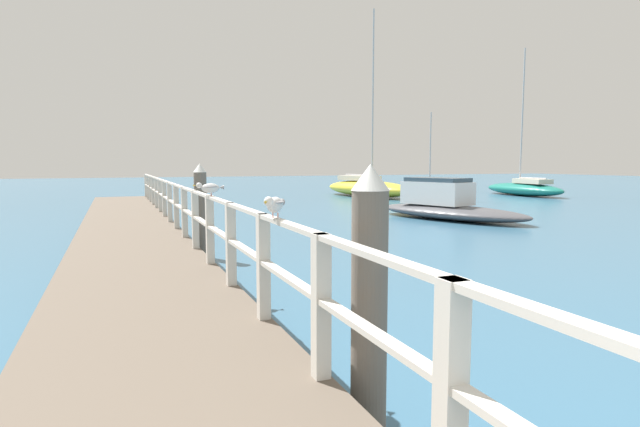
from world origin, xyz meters
The scene contains 10 objects.
pier_deck centered at (0.00, 13.33, 0.26)m, with size 2.34×26.66×0.51m, color brown.
pier_railing centered at (1.09, 13.33, 1.19)m, with size 0.12×25.18×1.10m.
dock_piling_near centered at (1.47, 3.88, 1.07)m, with size 0.29×0.29×2.13m.
dock_piling_far centered at (1.47, 11.95, 1.07)m, with size 0.29×0.29×2.13m.
seagull_foreground centered at (1.09, 5.07, 1.75)m, with size 0.32×0.41×0.21m.
seagull_background centered at (1.08, 8.50, 1.75)m, with size 0.48×0.19×0.21m.
boat_0 centered at (14.64, 29.04, 0.57)m, with size 3.86×8.43×11.48m.
boat_1 centered at (22.57, 34.18, 0.32)m, with size 3.11×5.30×6.06m.
boat_4 centered at (11.44, 16.46, 0.52)m, with size 3.99×6.77×1.57m.
boat_5 centered at (24.64, 26.06, 0.48)m, with size 2.57×6.99×9.56m.
Camera 1 is at (-0.31, 0.54, 2.13)m, focal length 28.24 mm.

